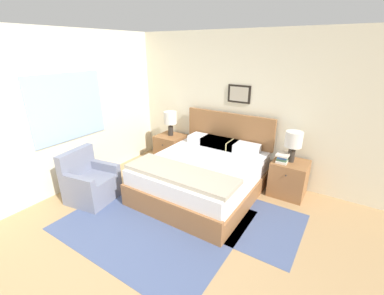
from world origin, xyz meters
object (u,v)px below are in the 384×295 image
nightstand_near_window (171,149)px  table_lamp_near_window (170,119)px  armchair (90,183)px  table_lamp_by_door (293,141)px  bed (203,174)px  nightstand_by_door (289,178)px

nightstand_near_window → table_lamp_near_window: (-0.00, 0.02, 0.64)m
armchair → table_lamp_by_door: bearing=116.4°
bed → armchair: 1.83m
nightstand_by_door → table_lamp_by_door: (-0.02, 0.02, 0.64)m
nightstand_by_door → table_lamp_near_window: 2.53m
bed → table_lamp_near_window: (-1.22, 0.73, 0.60)m
table_lamp_by_door → table_lamp_near_window: bearing=180.0°
table_lamp_near_window → bed: bearing=-30.8°
nightstand_near_window → table_lamp_near_window: bearing=99.8°
nightstand_by_door → table_lamp_near_window: bearing=179.5°
nightstand_near_window → armchair: bearing=-95.9°
nightstand_by_door → bed: bearing=-150.0°
armchair → nightstand_by_door: armchair is taller
nightstand_near_window → table_lamp_near_window: size_ratio=1.17×
nightstand_near_window → nightstand_by_door: size_ratio=1.00×
armchair → table_lamp_by_door: (2.61, 1.89, 0.65)m
nightstand_by_door → table_lamp_by_door: bearing=125.1°
nightstand_near_window → table_lamp_by_door: size_ratio=1.17×
bed → armchair: size_ratio=2.42×
nightstand_near_window → table_lamp_by_door: bearing=0.5°
nightstand_near_window → table_lamp_by_door: table_lamp_by_door is taller
table_lamp_near_window → table_lamp_by_door: size_ratio=1.00×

